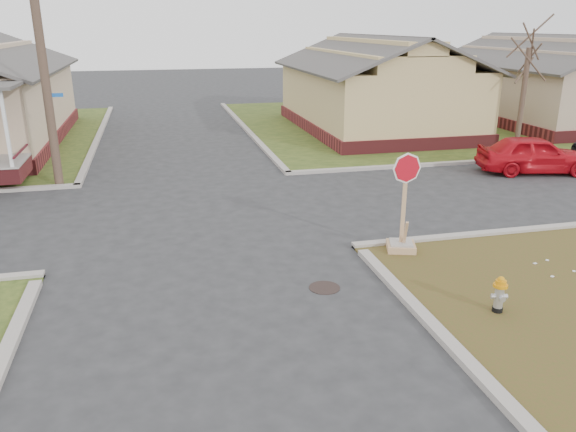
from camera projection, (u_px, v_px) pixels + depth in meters
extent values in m
plane|color=#29292B|center=(215.00, 288.00, 11.52)|extent=(120.00, 120.00, 0.00)
cube|color=#2F4318|center=(555.00, 116.00, 32.91)|extent=(37.00, 19.00, 0.05)
cylinder|color=black|center=(324.00, 288.00, 11.54)|extent=(0.64, 0.64, 0.01)
cube|color=maroon|center=(373.00, 124.00, 28.80)|extent=(7.20, 11.20, 0.60)
cube|color=tan|center=(375.00, 92.00, 28.29)|extent=(7.00, 11.00, 2.60)
cube|color=maroon|center=(543.00, 117.00, 31.00)|extent=(7.20, 11.20, 0.60)
cube|color=tan|center=(547.00, 87.00, 30.48)|extent=(7.00, 11.00, 2.60)
cylinder|color=#402F25|center=(41.00, 46.00, 17.33)|extent=(0.28, 0.28, 9.00)
cylinder|color=#402F25|center=(522.00, 100.00, 23.29)|extent=(0.22, 0.22, 4.20)
cylinder|color=black|center=(497.00, 309.00, 10.49)|extent=(0.20, 0.20, 0.09)
cylinder|color=#B6B6BB|center=(499.00, 297.00, 10.41)|extent=(0.17, 0.17, 0.41)
sphere|color=#B6B6BB|center=(500.00, 287.00, 10.34)|extent=(0.17, 0.17, 0.17)
cylinder|color=orange|center=(500.00, 286.00, 10.33)|extent=(0.27, 0.27, 0.05)
cylinder|color=orange|center=(501.00, 282.00, 10.31)|extent=(0.20, 0.20, 0.09)
sphere|color=orange|center=(501.00, 280.00, 10.30)|extent=(0.13, 0.13, 0.13)
cube|color=tan|center=(401.00, 247.00, 13.35)|extent=(0.65, 0.65, 0.16)
cube|color=#A09993|center=(401.00, 243.00, 13.32)|extent=(0.53, 0.53, 0.04)
cube|color=tan|center=(404.00, 201.00, 12.98)|extent=(0.09, 0.05, 2.21)
cylinder|color=#B10B1B|center=(407.00, 168.00, 12.68)|extent=(0.59, 0.26, 0.63)
cylinder|color=white|center=(407.00, 168.00, 12.70)|extent=(0.67, 0.29, 0.72)
imported|color=red|center=(535.00, 154.00, 20.29)|extent=(4.26, 2.46, 1.36)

